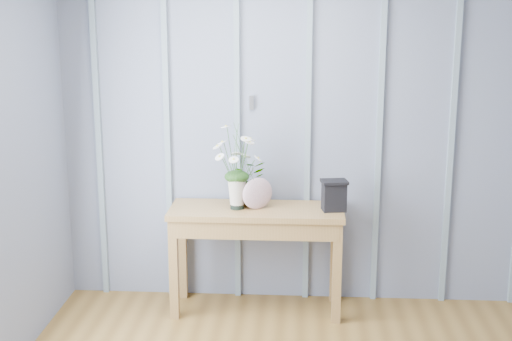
# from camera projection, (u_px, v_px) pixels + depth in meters

# --- Properties ---
(room_shell) EXTENTS (4.00, 4.50, 2.50)m
(room_shell) POSITION_uv_depth(u_px,v_px,m) (362.00, 33.00, 3.54)
(room_shell) COLOR gray
(room_shell) RESTS_ON ground
(sideboard) EXTENTS (1.20, 0.45, 0.75)m
(sideboard) POSITION_uv_depth(u_px,v_px,m) (256.00, 224.00, 4.94)
(sideboard) COLOR olive
(sideboard) RESTS_ON ground
(daisy_vase) EXTENTS (0.41, 0.32, 0.59)m
(daisy_vase) POSITION_uv_depth(u_px,v_px,m) (237.00, 157.00, 4.82)
(daisy_vase) COLOR black
(daisy_vase) RESTS_ON sideboard
(spider_plant) EXTENTS (0.37, 0.36, 0.32)m
(spider_plant) POSITION_uv_depth(u_px,v_px,m) (244.00, 182.00, 4.97)
(spider_plant) COLOR #173C13
(spider_plant) RESTS_ON sideboard
(felt_disc_vessel) EXTENTS (0.23, 0.16, 0.22)m
(felt_disc_vessel) POSITION_uv_depth(u_px,v_px,m) (257.00, 193.00, 4.87)
(felt_disc_vessel) COLOR #8E5271
(felt_disc_vessel) RESTS_ON sideboard
(carved_box) EXTENTS (0.20, 0.16, 0.21)m
(carved_box) POSITION_uv_depth(u_px,v_px,m) (334.00, 195.00, 4.84)
(carved_box) COLOR black
(carved_box) RESTS_ON sideboard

